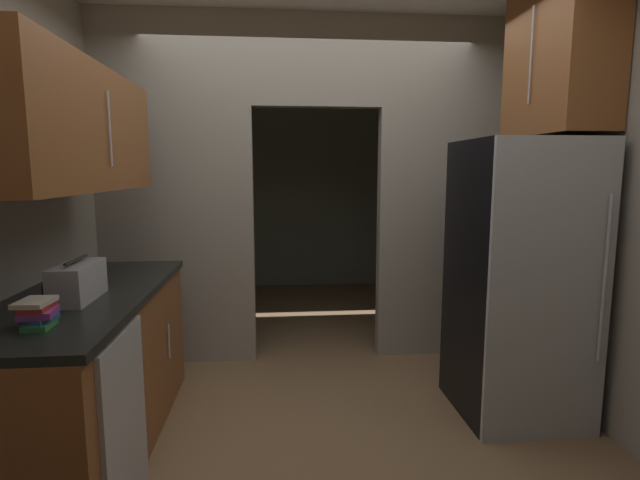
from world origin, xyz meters
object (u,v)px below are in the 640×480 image
Objects in this scene: dishwasher at (125,423)px; book_stack at (38,313)px; boombox at (77,282)px; refrigerator at (518,280)px.

book_stack reaches higher than dishwasher.
dishwasher is 0.74m from boombox.
boombox is at bearing -171.86° from refrigerator.
refrigerator is 2.07× the size of dishwasher.
refrigerator reaches higher than boombox.
refrigerator is 2.50m from boombox.
refrigerator is 2.32m from dishwasher.
boombox is at bearing 91.24° from book_stack.
book_stack is (-2.46, -0.78, 0.09)m from refrigerator.
book_stack is at bearing -88.76° from boombox.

